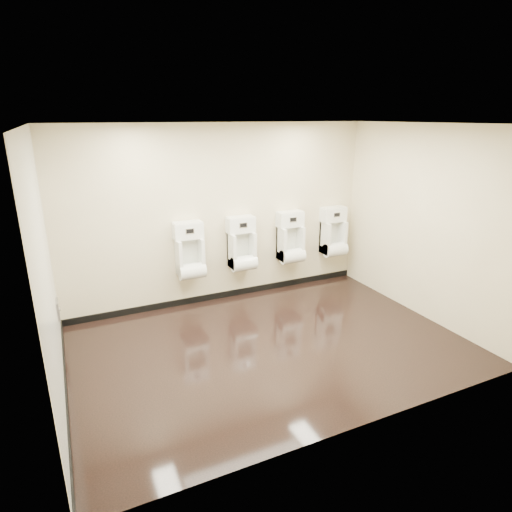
{
  "coord_description": "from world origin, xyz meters",
  "views": [
    {
      "loc": [
        -2.27,
        -4.45,
        2.89
      ],
      "look_at": [
        0.05,
        0.55,
        1.08
      ],
      "focal_mm": 30.0,
      "sensor_mm": 36.0,
      "label": 1
    }
  ],
  "objects_px": {
    "urinal_0": "(190,255)",
    "urinal_1": "(242,248)",
    "access_panel": "(58,310)",
    "urinal_3": "(334,235)",
    "urinal_2": "(291,241)"
  },
  "relations": [
    {
      "from": "urinal_3",
      "to": "urinal_0",
      "type": "bearing_deg",
      "value": 180.0
    },
    {
      "from": "urinal_0",
      "to": "access_panel",
      "type": "bearing_deg",
      "value": -168.17
    },
    {
      "from": "access_panel",
      "to": "urinal_3",
      "type": "bearing_deg",
      "value": 5.02
    },
    {
      "from": "access_panel",
      "to": "urinal_1",
      "type": "xyz_separation_m",
      "value": [
        2.77,
        0.4,
        0.37
      ]
    },
    {
      "from": "access_panel",
      "to": "urinal_2",
      "type": "xyz_separation_m",
      "value": [
        3.66,
        0.4,
        0.37
      ]
    },
    {
      "from": "urinal_1",
      "to": "urinal_2",
      "type": "bearing_deg",
      "value": 0.0
    },
    {
      "from": "access_panel",
      "to": "urinal_2",
      "type": "distance_m",
      "value": 3.7
    },
    {
      "from": "urinal_0",
      "to": "urinal_3",
      "type": "bearing_deg",
      "value": 0.0
    },
    {
      "from": "access_panel",
      "to": "urinal_0",
      "type": "relative_size",
      "value": 0.29
    },
    {
      "from": "urinal_2",
      "to": "urinal_0",
      "type": "bearing_deg",
      "value": 180.0
    },
    {
      "from": "urinal_0",
      "to": "urinal_1",
      "type": "height_order",
      "value": "same"
    },
    {
      "from": "urinal_3",
      "to": "urinal_1",
      "type": "bearing_deg",
      "value": 180.0
    },
    {
      "from": "urinal_1",
      "to": "urinal_3",
      "type": "distance_m",
      "value": 1.77
    },
    {
      "from": "urinal_2",
      "to": "urinal_3",
      "type": "xyz_separation_m",
      "value": [
        0.87,
        0.0,
        0.0
      ]
    },
    {
      "from": "urinal_0",
      "to": "urinal_2",
      "type": "xyz_separation_m",
      "value": [
        1.76,
        0.0,
        0.0
      ]
    }
  ]
}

